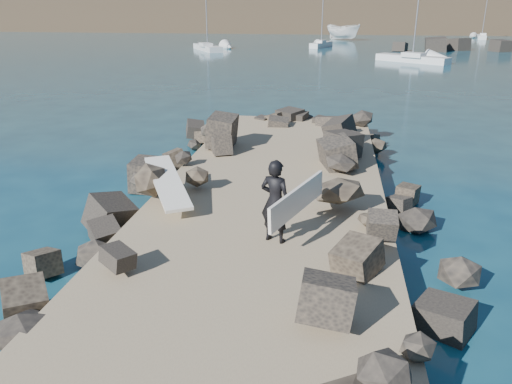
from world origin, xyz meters
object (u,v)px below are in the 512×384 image
surfboard_resting (168,187)px  sailboat_a (207,48)px  surfer_with_board (278,201)px  boat_imported (343,32)px

surfboard_resting → sailboat_a: size_ratio=0.29×
sailboat_a → surfboard_resting: bearing=-76.9°
surfer_with_board → sailboat_a: (-14.85, 52.91, -1.15)m
boat_imported → sailboat_a: (-16.77, -22.86, -0.93)m
surfboard_resting → sailboat_a: 52.58m
surfer_with_board → boat_imported: bearing=88.5°
boat_imported → surfer_with_board: boat_imported is taller
surfboard_resting → surfer_with_board: 3.45m
surfer_with_board → sailboat_a: sailboat_a is taller
surfer_with_board → sailboat_a: bearing=105.7°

